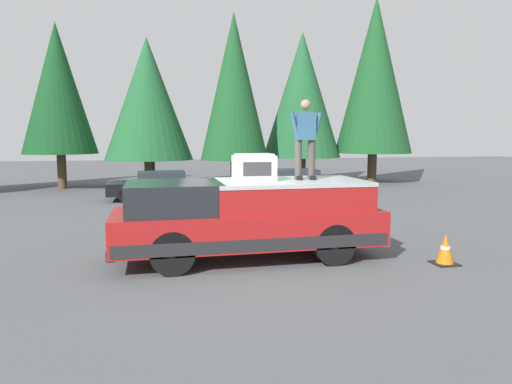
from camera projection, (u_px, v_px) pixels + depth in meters
name	position (u px, v px, depth m)	size (l,w,h in m)	color
ground_plane	(239.00, 261.00, 9.54)	(90.00, 90.00, 0.00)	#4C4F51
pickup_truck	(248.00, 218.00, 9.64)	(2.01, 5.54, 1.65)	maroon
compressor_unit	(254.00, 167.00, 9.61)	(0.65, 0.84, 0.56)	silver
person_on_truck_bed	(305.00, 137.00, 9.75)	(0.29, 0.72, 1.69)	#423D38
parked_car_navy	(293.00, 182.00, 20.25)	(1.64, 4.10, 1.16)	navy
parked_car_black	(160.00, 186.00, 18.91)	(1.64, 4.10, 1.16)	black
traffic_cone	(445.00, 250.00, 9.25)	(0.47, 0.47, 0.62)	black
conifer_far_left	(375.00, 76.00, 25.59)	(4.26, 4.26, 10.22)	#4C3826
conifer_left	(302.00, 95.00, 25.43)	(4.31, 4.31, 8.30)	#4C3826
conifer_center_left	(234.00, 87.00, 22.61)	(3.38, 3.38, 8.60)	#4C3826
conifer_center_right	(148.00, 99.00, 23.40)	(4.49, 4.49, 7.57)	#4C3826
conifer_right	(58.00, 89.00, 22.43)	(3.58, 3.58, 8.10)	#4C3826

